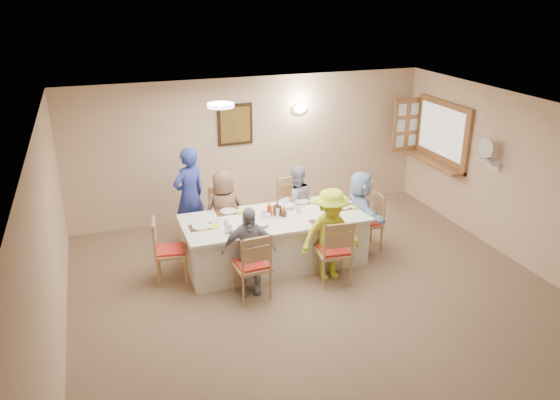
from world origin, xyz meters
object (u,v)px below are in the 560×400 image
object	(u,v)px
diner_right_end	(360,211)
condiment_ketchup	(269,209)
serving_hatch	(442,133)
chair_right_end	(367,222)
diner_front_right	(330,235)
chair_front_right	(333,250)
diner_back_left	(224,211)
dining_table	(275,240)
chair_front_left	(251,264)
chair_back_right	(293,209)
diner_front_left	(249,251)
diner_back_right	(296,203)
desk_fan	(488,152)
chair_back_left	(223,219)
chair_left_end	(171,250)
caregiver	(189,196)

from	to	relation	value
diner_right_end	condiment_ketchup	bearing A→B (deg)	94.83
serving_hatch	condiment_ketchup	distance (m)	3.69
chair_right_end	diner_front_right	distance (m)	1.19
chair_front_right	diner_back_left	xyz separation A→B (m)	(-1.20, 1.48, 0.17)
dining_table	condiment_ketchup	xyz separation A→B (m)	(-0.06, 0.06, 0.49)
chair_right_end	dining_table	bearing A→B (deg)	-87.41
diner_back_left	chair_front_left	bearing A→B (deg)	83.89
chair_back_right	diner_right_end	size ratio (longest dim) A/B	0.76
chair_front_left	diner_right_end	distance (m)	2.18
chair_front_right	diner_front_left	world-z (taller)	diner_front_left
serving_hatch	diner_back_right	size ratio (longest dim) A/B	1.17
desk_fan	chair_front_left	distance (m)	4.12
diner_back_left	condiment_ketchup	size ratio (longest dim) A/B	6.04
dining_table	diner_back_left	xyz separation A→B (m)	(-0.60, 0.68, 0.29)
desk_fan	condiment_ketchup	world-z (taller)	desk_fan
diner_front_left	chair_back_left	bearing A→B (deg)	99.04
chair_back_left	chair_left_end	distance (m)	1.24
chair_left_end	diner_front_right	distance (m)	2.26
diner_right_end	diner_front_right	bearing A→B (deg)	136.72
chair_front_left	condiment_ketchup	xyz separation A→B (m)	(0.54, 0.86, 0.38)
chair_left_end	diner_back_left	size ratio (longest dim) A/B	0.71
diner_right_end	caregiver	distance (m)	2.73
caregiver	condiment_ketchup	world-z (taller)	caregiver
chair_left_end	diner_back_right	size ratio (longest dim) A/B	0.74
chair_back_left	diner_front_right	world-z (taller)	diner_front_right
chair_front_left	chair_front_right	size ratio (longest dim) A/B	0.98
desk_fan	diner_right_end	size ratio (longest dim) A/B	0.23
chair_front_left	caregiver	world-z (taller)	caregiver
serving_hatch	diner_right_end	bearing A→B (deg)	-155.65
chair_back_left	diner_back_right	bearing A→B (deg)	4.37
chair_right_end	diner_back_right	bearing A→B (deg)	-123.01
desk_fan	chair_front_right	distance (m)	2.98
chair_back_right	diner_front_left	world-z (taller)	diner_front_left
dining_table	diner_front_right	world-z (taller)	diner_front_right
diner_front_right	diner_right_end	world-z (taller)	diner_front_right
chair_back_left	chair_right_end	xyz separation A→B (m)	(2.15, -0.80, -0.03)
dining_table	chair_back_right	world-z (taller)	chair_back_right
dining_table	chair_back_right	distance (m)	1.01
chair_front_right	diner_back_left	size ratio (longest dim) A/B	0.75
dining_table	diner_front_right	distance (m)	0.96
chair_back_right	condiment_ketchup	bearing A→B (deg)	-134.18
chair_front_left	chair_left_end	world-z (taller)	chair_front_left
chair_left_end	caregiver	size ratio (longest dim) A/B	0.59
diner_right_end	diner_back_right	bearing A→B (deg)	57.38
chair_front_right	chair_left_end	bearing A→B (deg)	-13.89
chair_left_end	diner_right_end	xyz separation A→B (m)	(2.97, 0.00, 0.18)
desk_fan	dining_table	bearing A→B (deg)	172.84
chair_front_right	desk_fan	bearing A→B (deg)	-165.68
chair_front_left	diner_front_right	distance (m)	1.22
chair_front_left	diner_back_left	world-z (taller)	diner_back_left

